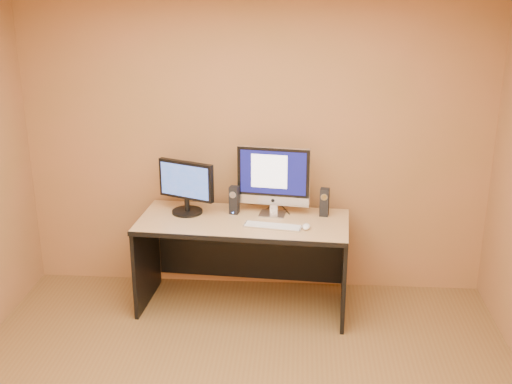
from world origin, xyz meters
TOP-DOWN VIEW (x-y plane):
  - walls at (0.00, 0.00)m, footprint 4.00×4.00m
  - desk at (-0.07, 1.54)m, footprint 1.75×0.86m
  - imac at (0.17, 1.68)m, footprint 0.63×0.30m
  - second_monitor at (-0.55, 1.67)m, footprint 0.57×0.43m
  - speaker_left at (-0.15, 1.69)m, footprint 0.09×0.09m
  - speaker_right at (0.59, 1.69)m, footprint 0.08×0.09m
  - keyboard at (0.18, 1.40)m, footprint 0.47×0.20m
  - mouse at (0.44, 1.39)m, footprint 0.07×0.11m
  - cable_a at (0.27, 1.80)m, footprint 0.09×0.22m
  - cable_b at (0.14, 1.87)m, footprint 0.09×0.18m

SIDE VIEW (x-z plane):
  - desk at x=-0.07m, z-range 0.00..0.79m
  - cable_a at x=0.27m, z-range 0.79..0.80m
  - cable_b at x=0.14m, z-range 0.79..0.80m
  - keyboard at x=0.18m, z-range 0.79..0.81m
  - mouse at x=0.44m, z-range 0.79..0.83m
  - speaker_left at x=-0.15m, z-range 0.79..1.02m
  - speaker_right at x=0.59m, z-range 0.79..1.02m
  - second_monitor at x=-0.55m, z-range 0.79..1.24m
  - imac at x=0.17m, z-range 0.79..1.37m
  - walls at x=0.00m, z-range 0.00..2.60m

